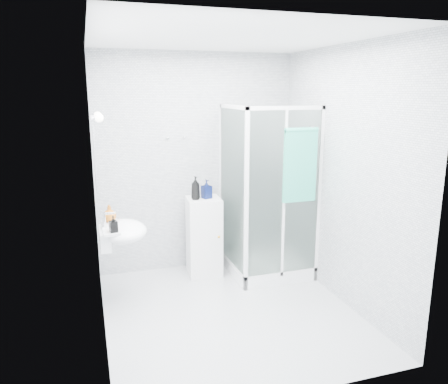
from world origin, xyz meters
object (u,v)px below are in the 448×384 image
object	(u,v)px
storage_cabinet	(204,236)
soap_dispenser_orange	(109,213)
shower_enclosure	(263,239)
shampoo_bottle_b	(207,189)
soap_dispenser_black	(113,224)
hand_towel	(300,163)
wall_basin	(121,232)
shampoo_bottle_a	(196,188)

from	to	relation	value
storage_cabinet	soap_dispenser_orange	xyz separation A→B (m)	(-1.09, -0.39, 0.48)
shower_enclosure	shampoo_bottle_b	bearing A→B (deg)	159.57
storage_cabinet	soap_dispenser_black	size ratio (longest dim) A/B	5.96
storage_cabinet	soap_dispenser_black	distance (m)	1.39
hand_towel	shampoo_bottle_b	xyz separation A→B (m)	(-0.86, 0.63, -0.36)
storage_cabinet	soap_dispenser_orange	distance (m)	1.25
wall_basin	hand_towel	world-z (taller)	hand_towel
storage_cabinet	soap_dispenser_black	xyz separation A→B (m)	(-1.07, -0.75, 0.47)
hand_towel	shampoo_bottle_a	world-z (taller)	hand_towel
hand_towel	soap_dispenser_black	world-z (taller)	hand_towel
shampoo_bottle_a	soap_dispenser_black	world-z (taller)	shampoo_bottle_a
storage_cabinet	hand_towel	bearing A→B (deg)	-31.23
shampoo_bottle_b	hand_towel	bearing A→B (deg)	-36.35
shampoo_bottle_a	soap_dispenser_orange	size ratio (longest dim) A/B	1.58
shampoo_bottle_b	soap_dispenser_black	bearing A→B (deg)	-146.23
shampoo_bottle_a	soap_dispenser_orange	distance (m)	1.06
soap_dispenser_orange	wall_basin	bearing A→B (deg)	-61.16
storage_cabinet	hand_towel	distance (m)	1.44
shampoo_bottle_a	shampoo_bottle_b	size ratio (longest dim) A/B	1.23
wall_basin	hand_towel	xyz separation A→B (m)	(1.89, -0.09, 0.60)
soap_dispenser_black	wall_basin	bearing A→B (deg)	68.12
wall_basin	soap_dispenser_black	bearing A→B (deg)	-111.88
shower_enclosure	shampoo_bottle_a	xyz separation A→B (m)	(-0.76, 0.21, 0.62)
storage_cabinet	shampoo_bottle_a	xyz separation A→B (m)	(-0.10, -0.03, 0.60)
shampoo_bottle_a	soap_dispenser_black	size ratio (longest dim) A/B	1.73
hand_towel	soap_dispenser_orange	bearing A→B (deg)	172.77
wall_basin	storage_cabinet	size ratio (longest dim) A/B	0.60
wall_basin	soap_dispenser_black	distance (m)	0.25
storage_cabinet	shampoo_bottle_a	distance (m)	0.61
shampoo_bottle_b	shampoo_bottle_a	bearing A→B (deg)	-170.98
shower_enclosure	hand_towel	world-z (taller)	shower_enclosure
storage_cabinet	shampoo_bottle_b	distance (m)	0.58
wall_basin	shampoo_bottle_b	xyz separation A→B (m)	(1.03, 0.55, 0.25)
shower_enclosure	wall_basin	bearing A→B (deg)	-169.19
shower_enclosure	storage_cabinet	bearing A→B (deg)	160.08
hand_towel	soap_dispenser_orange	distance (m)	2.05
soap_dispenser_black	shower_enclosure	bearing A→B (deg)	16.30
wall_basin	shampoo_bottle_b	world-z (taller)	shampoo_bottle_b
shampoo_bottle_b	soap_dispenser_orange	bearing A→B (deg)	-161.14
storage_cabinet	shampoo_bottle_a	size ratio (longest dim) A/B	3.44
shower_enclosure	storage_cabinet	world-z (taller)	shower_enclosure
storage_cabinet	soap_dispenser_orange	bearing A→B (deg)	-155.98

